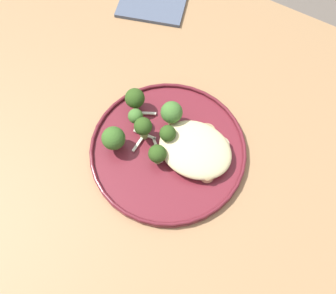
{
  "coord_description": "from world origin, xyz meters",
  "views": [
    {
      "loc": [
        0.2,
        -0.21,
        1.38
      ],
      "look_at": [
        0.05,
        0.04,
        0.76
      ],
      "focal_mm": 40.29,
      "sensor_mm": 36.0,
      "label": 1
    }
  ],
  "objects_px": {
    "broccoli_floret_center_pile": "(168,134)",
    "seared_scallop_tilted_round": "(207,132)",
    "seared_scallop_half_hidden": "(175,160)",
    "broccoli_floret_right_tilted": "(136,117)",
    "broccoli_floret_left_leaning": "(157,154)",
    "dinner_plate": "(168,150)",
    "broccoli_floret_front_edge": "(145,128)",
    "broccoli_floret_split_head": "(135,98)",
    "broccoli_floret_beside_noodles": "(172,113)",
    "seared_scallop_rear_pale": "(207,175)",
    "seared_scallop_on_noodles": "(175,133)",
    "broccoli_floret_tall_stalk": "(114,137)",
    "folded_napkin": "(151,7)",
    "seared_scallop_tiny_bay": "(222,145)"
  },
  "relations": [
    {
      "from": "broccoli_floret_right_tilted",
      "to": "broccoli_floret_split_head",
      "type": "bearing_deg",
      "value": 124.39
    },
    {
      "from": "seared_scallop_rear_pale",
      "to": "broccoli_floret_right_tilted",
      "type": "height_order",
      "value": "broccoli_floret_right_tilted"
    },
    {
      "from": "broccoli_floret_right_tilted",
      "to": "broccoli_floret_beside_noodles",
      "type": "relative_size",
      "value": 0.76
    },
    {
      "from": "seared_scallop_tilted_round",
      "to": "broccoli_floret_tall_stalk",
      "type": "distance_m",
      "value": 0.17
    },
    {
      "from": "broccoli_floret_center_pile",
      "to": "folded_napkin",
      "type": "bearing_deg",
      "value": 126.84
    },
    {
      "from": "broccoli_floret_split_head",
      "to": "broccoli_floret_beside_noodles",
      "type": "relative_size",
      "value": 0.89
    },
    {
      "from": "seared_scallop_on_noodles",
      "to": "broccoli_floret_front_edge",
      "type": "xyz_separation_m",
      "value": [
        -0.05,
        -0.03,
        0.02
      ]
    },
    {
      "from": "seared_scallop_rear_pale",
      "to": "seared_scallop_tilted_round",
      "type": "bearing_deg",
      "value": 118.62
    },
    {
      "from": "seared_scallop_half_hidden",
      "to": "broccoli_floret_right_tilted",
      "type": "xyz_separation_m",
      "value": [
        -0.1,
        0.03,
        0.02
      ]
    },
    {
      "from": "broccoli_floret_tall_stalk",
      "to": "broccoli_floret_beside_noodles",
      "type": "xyz_separation_m",
      "value": [
        0.06,
        0.09,
        0.01
      ]
    },
    {
      "from": "seared_scallop_tilted_round",
      "to": "broccoli_floret_center_pile",
      "type": "relative_size",
      "value": 0.61
    },
    {
      "from": "seared_scallop_rear_pale",
      "to": "broccoli_floret_beside_noodles",
      "type": "distance_m",
      "value": 0.13
    },
    {
      "from": "broccoli_floret_split_head",
      "to": "seared_scallop_tiny_bay",
      "type": "bearing_deg",
      "value": 2.7
    },
    {
      "from": "broccoli_floret_tall_stalk",
      "to": "folded_napkin",
      "type": "xyz_separation_m",
      "value": [
        -0.13,
        0.33,
        -0.04
      ]
    },
    {
      "from": "seared_scallop_rear_pale",
      "to": "seared_scallop_tilted_round",
      "type": "xyz_separation_m",
      "value": [
        -0.04,
        0.08,
        -0.0
      ]
    },
    {
      "from": "broccoli_floret_beside_noodles",
      "to": "broccoli_floret_left_leaning",
      "type": "height_order",
      "value": "broccoli_floret_beside_noodles"
    },
    {
      "from": "broccoli_floret_front_edge",
      "to": "broccoli_floret_beside_noodles",
      "type": "relative_size",
      "value": 0.91
    },
    {
      "from": "broccoli_floret_center_pile",
      "to": "seared_scallop_tilted_round",
      "type": "bearing_deg",
      "value": 43.67
    },
    {
      "from": "seared_scallop_tilted_round",
      "to": "seared_scallop_on_noodles",
      "type": "relative_size",
      "value": 1.17
    },
    {
      "from": "broccoli_floret_tall_stalk",
      "to": "seared_scallop_tilted_round",
      "type": "bearing_deg",
      "value": 38.18
    },
    {
      "from": "folded_napkin",
      "to": "seared_scallop_rear_pale",
      "type": "bearing_deg",
      "value": -44.98
    },
    {
      "from": "broccoli_floret_front_edge",
      "to": "broccoli_floret_beside_noodles",
      "type": "height_order",
      "value": "broccoli_floret_beside_noodles"
    },
    {
      "from": "folded_napkin",
      "to": "broccoli_floret_tall_stalk",
      "type": "bearing_deg",
      "value": -68.53
    },
    {
      "from": "broccoli_floret_right_tilted",
      "to": "broccoli_floret_left_leaning",
      "type": "height_order",
      "value": "same"
    },
    {
      "from": "dinner_plate",
      "to": "seared_scallop_tiny_bay",
      "type": "relative_size",
      "value": 11.02
    },
    {
      "from": "folded_napkin",
      "to": "broccoli_floret_front_edge",
      "type": "bearing_deg",
      "value": -59.77
    },
    {
      "from": "dinner_plate",
      "to": "broccoli_floret_front_edge",
      "type": "distance_m",
      "value": 0.06
    },
    {
      "from": "broccoli_floret_center_pile",
      "to": "folded_napkin",
      "type": "height_order",
      "value": "broccoli_floret_center_pile"
    },
    {
      "from": "dinner_plate",
      "to": "broccoli_floret_center_pile",
      "type": "xyz_separation_m",
      "value": [
        -0.01,
        0.01,
        0.03
      ]
    },
    {
      "from": "broccoli_floret_split_head",
      "to": "broccoli_floret_beside_noodles",
      "type": "distance_m",
      "value": 0.08
    },
    {
      "from": "broccoli_floret_right_tilted",
      "to": "broccoli_floret_split_head",
      "type": "relative_size",
      "value": 0.86
    },
    {
      "from": "seared_scallop_tilted_round",
      "to": "seared_scallop_half_hidden",
      "type": "distance_m",
      "value": 0.08
    },
    {
      "from": "seared_scallop_rear_pale",
      "to": "folded_napkin",
      "type": "distance_m",
      "value": 0.43
    },
    {
      "from": "broccoli_floret_right_tilted",
      "to": "broccoli_floret_left_leaning",
      "type": "relative_size",
      "value": 1.02
    },
    {
      "from": "seared_scallop_tilted_round",
      "to": "folded_napkin",
      "type": "height_order",
      "value": "seared_scallop_tilted_round"
    },
    {
      "from": "seared_scallop_tiny_bay",
      "to": "broccoli_floret_front_edge",
      "type": "bearing_deg",
      "value": -157.96
    },
    {
      "from": "seared_scallop_on_noodles",
      "to": "broccoli_floret_tall_stalk",
      "type": "relative_size",
      "value": 0.5
    },
    {
      "from": "seared_scallop_rear_pale",
      "to": "seared_scallop_half_hidden",
      "type": "xyz_separation_m",
      "value": [
        -0.06,
        -0.0,
        0.0
      ]
    },
    {
      "from": "broccoli_floret_left_leaning",
      "to": "folded_napkin",
      "type": "distance_m",
      "value": 0.39
    },
    {
      "from": "broccoli_floret_tall_stalk",
      "to": "folded_napkin",
      "type": "bearing_deg",
      "value": 111.47
    },
    {
      "from": "broccoli_floret_tall_stalk",
      "to": "broccoli_floret_center_pile",
      "type": "relative_size",
      "value": 1.05
    },
    {
      "from": "seared_scallop_rear_pale",
      "to": "seared_scallop_on_noodles",
      "type": "distance_m",
      "value": 0.1
    },
    {
      "from": "seared_scallop_half_hidden",
      "to": "broccoli_floret_right_tilted",
      "type": "relative_size",
      "value": 0.5
    },
    {
      "from": "broccoli_floret_split_head",
      "to": "broccoli_floret_left_leaning",
      "type": "xyz_separation_m",
      "value": [
        0.09,
        -0.07,
        -0.01
      ]
    },
    {
      "from": "seared_scallop_rear_pale",
      "to": "seared_scallop_tiny_bay",
      "type": "distance_m",
      "value": 0.07
    },
    {
      "from": "dinner_plate",
      "to": "seared_scallop_on_noodles",
      "type": "height_order",
      "value": "seared_scallop_on_noodles"
    },
    {
      "from": "seared_scallop_rear_pale",
      "to": "broccoli_floret_right_tilted",
      "type": "relative_size",
      "value": 0.56
    },
    {
      "from": "broccoli_floret_center_pile",
      "to": "broccoli_floret_left_leaning",
      "type": "bearing_deg",
      "value": -86.47
    },
    {
      "from": "seared_scallop_tilted_round",
      "to": "broccoli_floret_right_tilted",
      "type": "relative_size",
      "value": 0.7
    },
    {
      "from": "broccoli_floret_tall_stalk",
      "to": "broccoli_floret_split_head",
      "type": "xyz_separation_m",
      "value": [
        -0.01,
        0.09,
        0.0
      ]
    }
  ]
}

